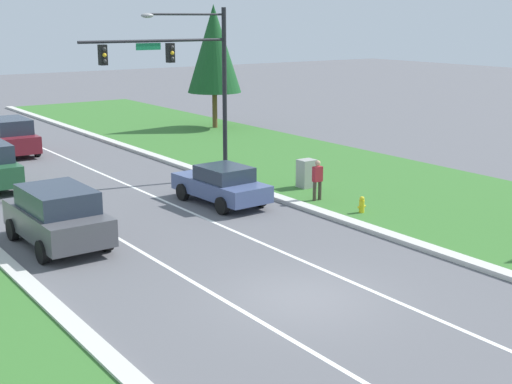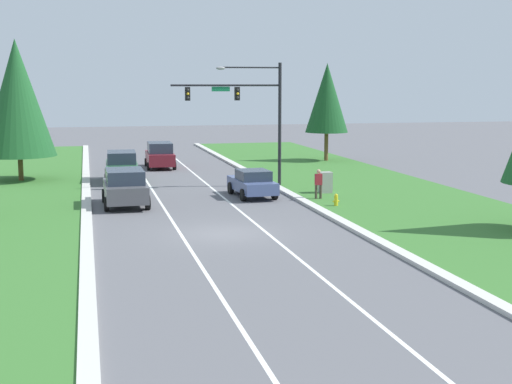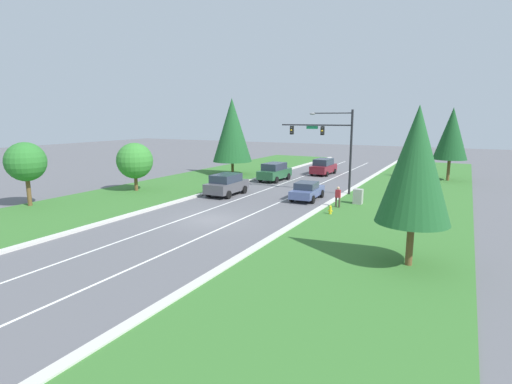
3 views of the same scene
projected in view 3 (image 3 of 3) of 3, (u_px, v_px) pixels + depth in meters
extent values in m
plane|color=#5B5B60|center=(210.00, 220.00, 27.23)|extent=(160.00, 160.00, 0.00)
cube|color=beige|center=(286.00, 229.00, 24.62)|extent=(0.50, 90.00, 0.15)
cube|color=beige|center=(148.00, 210.00, 29.80)|extent=(0.50, 90.00, 0.15)
cube|color=#38702D|center=(373.00, 242.00, 22.22)|extent=(10.00, 90.00, 0.08)
cube|color=#38702D|center=(98.00, 203.00, 32.21)|extent=(10.00, 90.00, 0.08)
cube|color=white|center=(189.00, 217.00, 28.05)|extent=(0.14, 81.00, 0.01)
cube|color=white|center=(233.00, 223.00, 26.40)|extent=(0.14, 81.00, 0.01)
cylinder|color=black|center=(351.00, 153.00, 35.25)|extent=(0.20, 0.20, 7.55)
cylinder|color=black|center=(316.00, 125.00, 36.33)|extent=(6.66, 0.12, 0.12)
cube|color=#147042|center=(312.00, 127.00, 36.52)|extent=(1.10, 0.04, 0.28)
cylinder|color=black|center=(332.00, 113.00, 35.45)|extent=(3.66, 0.09, 0.09)
ellipsoid|color=gray|center=(312.00, 114.00, 36.30)|extent=(0.56, 0.28, 0.20)
cube|color=black|center=(322.00, 131.00, 36.12)|extent=(0.28, 0.32, 0.80)
sphere|color=#2D2D2D|center=(322.00, 128.00, 35.92)|extent=(0.16, 0.16, 0.16)
sphere|color=yellow|center=(322.00, 131.00, 35.97)|extent=(0.16, 0.16, 0.16)
sphere|color=#2D2D2D|center=(322.00, 133.00, 36.01)|extent=(0.16, 0.16, 0.16)
cube|color=black|center=(292.00, 130.00, 37.49)|extent=(0.28, 0.32, 0.80)
sphere|color=#2D2D2D|center=(291.00, 128.00, 37.30)|extent=(0.16, 0.16, 0.16)
sphere|color=yellow|center=(291.00, 130.00, 37.34)|extent=(0.16, 0.16, 0.16)
sphere|color=#2D2D2D|center=(291.00, 133.00, 37.38)|extent=(0.16, 0.16, 0.16)
cube|color=#235633|center=(275.00, 174.00, 43.83)|extent=(2.13, 4.82, 0.88)
cube|color=#283342|center=(274.00, 166.00, 43.58)|extent=(1.87, 2.91, 0.74)
cylinder|color=black|center=(288.00, 176.00, 44.70)|extent=(0.26, 0.73, 0.72)
cylinder|color=black|center=(273.00, 175.00, 45.65)|extent=(0.26, 0.73, 0.72)
cylinder|color=black|center=(276.00, 180.00, 42.18)|extent=(0.26, 0.73, 0.72)
cylinder|color=black|center=(260.00, 179.00, 43.12)|extent=(0.26, 0.73, 0.72)
cube|color=#475684|center=(307.00, 192.00, 33.79)|extent=(2.04, 4.49, 0.64)
cube|color=#283342|center=(306.00, 185.00, 33.44)|extent=(1.73, 2.06, 0.56)
cylinder|color=black|center=(322.00, 194.00, 34.70)|extent=(0.27, 0.68, 0.67)
cylinder|color=black|center=(302.00, 192.00, 35.44)|extent=(0.27, 0.68, 0.67)
cylinder|color=black|center=(313.00, 200.00, 32.26)|extent=(0.27, 0.68, 0.67)
cylinder|color=black|center=(292.00, 198.00, 33.00)|extent=(0.27, 0.68, 0.67)
cube|color=maroon|center=(324.00, 169.00, 48.67)|extent=(2.03, 4.72, 0.87)
cube|color=#283342|center=(323.00, 162.00, 48.42)|extent=(1.80, 2.85, 0.76)
cylinder|color=black|center=(335.00, 171.00, 49.55)|extent=(0.25, 0.61, 0.60)
cylinder|color=black|center=(320.00, 170.00, 50.45)|extent=(0.25, 0.61, 0.60)
cylinder|color=black|center=(327.00, 174.00, 47.06)|extent=(0.25, 0.61, 0.60)
cylinder|color=black|center=(312.00, 173.00, 47.96)|extent=(0.25, 0.61, 0.60)
cube|color=#4C4C51|center=(227.00, 186.00, 35.73)|extent=(2.13, 4.60, 0.86)
cube|color=#283342|center=(226.00, 178.00, 35.48)|extent=(1.90, 2.77, 0.70)
cylinder|color=black|center=(244.00, 190.00, 36.59)|extent=(0.25, 0.72, 0.72)
cylinder|color=black|center=(225.00, 188.00, 37.50)|extent=(0.25, 0.72, 0.72)
cylinder|color=black|center=(228.00, 195.00, 34.11)|extent=(0.25, 0.72, 0.72)
cylinder|color=black|center=(208.00, 193.00, 35.02)|extent=(0.25, 0.72, 0.72)
cube|color=#9E9E99|center=(358.00, 197.00, 31.78)|extent=(0.70, 0.60, 1.27)
cylinder|color=#42382D|center=(336.00, 203.00, 30.65)|extent=(0.14, 0.14, 0.84)
cylinder|color=#42382D|center=(339.00, 203.00, 30.52)|extent=(0.14, 0.14, 0.84)
cube|color=maroon|center=(338.00, 194.00, 30.45)|extent=(0.39, 0.24, 0.60)
sphere|color=tan|center=(338.00, 188.00, 30.37)|extent=(0.22, 0.22, 0.22)
cylinder|color=gold|center=(330.00, 211.00, 28.47)|extent=(0.20, 0.20, 0.55)
sphere|color=gold|center=(330.00, 207.00, 28.41)|extent=(0.18, 0.18, 0.18)
cylinder|color=gold|center=(329.00, 211.00, 28.52)|extent=(0.10, 0.09, 0.09)
cylinder|color=gold|center=(332.00, 211.00, 28.41)|extent=(0.10, 0.09, 0.09)
cylinder|color=brown|center=(410.00, 245.00, 18.51)|extent=(0.32, 0.32, 2.12)
cone|color=#1E5628|center=(416.00, 165.00, 17.82)|extent=(3.32, 3.32, 5.32)
cylinder|color=brown|center=(136.00, 183.00, 37.54)|extent=(0.32, 0.32, 1.65)
sphere|color=#388433|center=(135.00, 161.00, 37.16)|extent=(3.34, 3.34, 3.34)
cylinder|color=brown|center=(448.00, 170.00, 43.52)|extent=(0.32, 0.32, 2.39)
cone|color=#194C23|center=(452.00, 134.00, 42.79)|extent=(3.48, 3.48, 5.56)
cylinder|color=brown|center=(29.00, 192.00, 31.01)|extent=(0.32, 0.32, 2.40)
sphere|color=#2D752D|center=(26.00, 162.00, 30.58)|extent=(3.01, 3.01, 3.01)
cylinder|color=brown|center=(233.00, 168.00, 48.14)|extent=(0.32, 0.32, 1.67)
cone|color=#1E5628|center=(232.00, 130.00, 47.30)|extent=(4.66, 4.66, 7.46)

